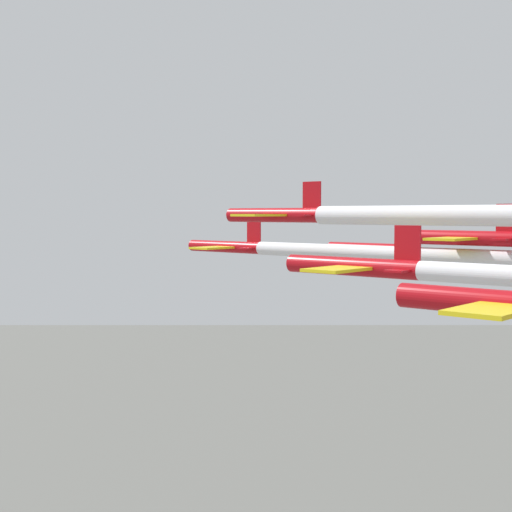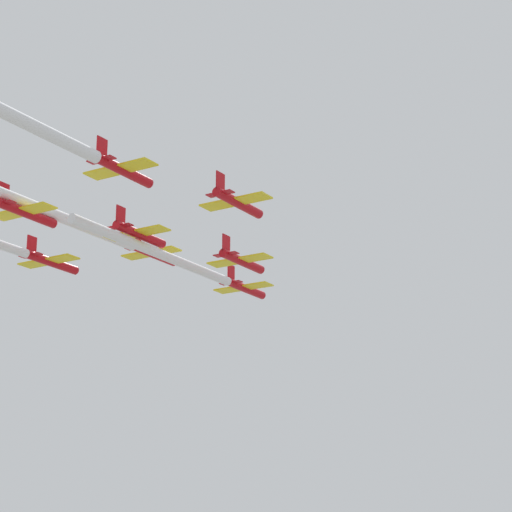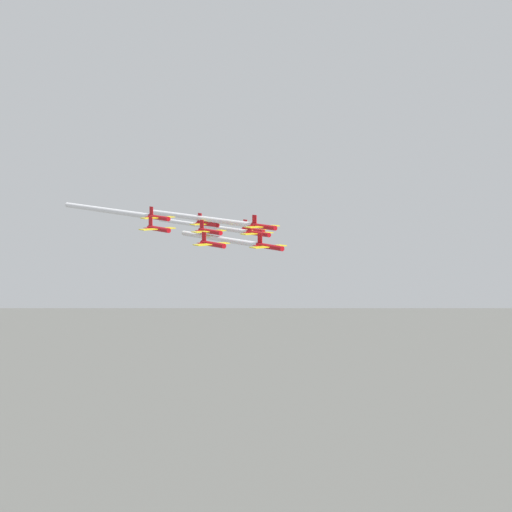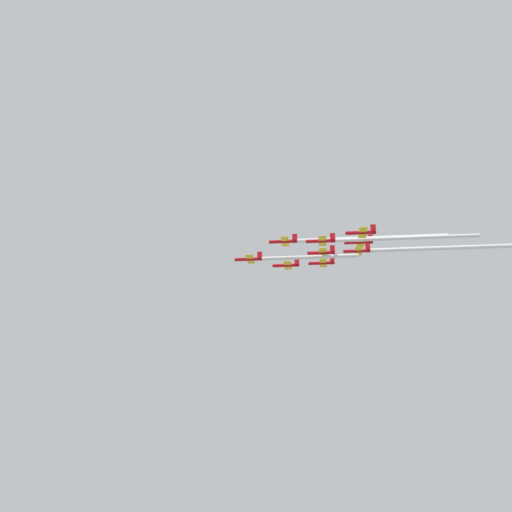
# 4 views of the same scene
# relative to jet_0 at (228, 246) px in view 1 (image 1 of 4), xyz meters

# --- Properties ---
(jet_0) EXTENTS (8.06, 8.43, 2.81)m
(jet_0) POSITION_rel_jet_0_xyz_m (0.00, 0.00, 0.00)
(jet_0) COLOR #B20C14
(jet_1) EXTENTS (8.06, 8.43, 2.81)m
(jet_1) POSITION_rel_jet_0_xyz_m (-8.08, -9.94, 2.84)
(jet_1) COLOR #B20C14
(jet_2) EXTENTS (8.06, 8.43, 2.81)m
(jet_2) POSITION_rel_jet_0_xyz_m (4.76, -11.89, -0.08)
(jet_2) COLOR #B20C14
(jet_3) EXTENTS (8.06, 8.43, 2.81)m
(jet_3) POSITION_rel_jet_0_xyz_m (-16.15, -19.88, 0.04)
(jet_3) COLOR #B20C14
(jet_4) EXTENTS (8.06, 8.43, 2.81)m
(jet_4) POSITION_rel_jet_0_xyz_m (-3.31, -21.83, 1.29)
(jet_4) COLOR #B20C14
(jet_6) EXTENTS (8.06, 8.43, 2.81)m
(jet_6) POSITION_rel_jet_0_xyz_m (-24.23, -29.82, -0.44)
(jet_6) COLOR #B20C14
(smoke_trail_0) EXTENTS (5.46, 28.92, 1.11)m
(smoke_trail_0) POSITION_rel_jet_0_xyz_m (-2.76, -18.18, -0.04)
(smoke_trail_0) COLOR white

